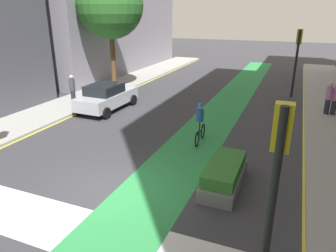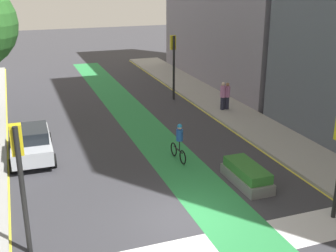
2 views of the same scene
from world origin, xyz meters
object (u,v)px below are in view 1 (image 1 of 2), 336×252
at_px(pedestrian_sidewalk_right_a, 335,99).
at_px(pedestrian_sidewalk_right_b, 329,98).
at_px(traffic_signal_far_right, 298,50).
at_px(cyclist_in_lane, 200,122).
at_px(traffic_signal_near_right, 278,161).
at_px(street_tree_near, 110,5).
at_px(median_planter, 224,175).
at_px(pedestrian_sidewalk_left_a, 72,89).
at_px(car_silver_left_far, 106,97).

distance_m(pedestrian_sidewalk_right_a, pedestrian_sidewalk_right_b, 0.34).
bearing_deg(traffic_signal_far_right, cyclist_in_lane, -109.04).
height_order(traffic_signal_near_right, street_tree_near, street_tree_near).
bearing_deg(median_planter, pedestrian_sidewalk_right_b, 69.14).
height_order(pedestrian_sidewalk_right_a, median_planter, pedestrian_sidewalk_right_a).
relative_size(cyclist_in_lane, pedestrian_sidewalk_right_a, 1.08).
xyz_separation_m(traffic_signal_far_right, pedestrian_sidewalk_left_a, (-12.40, -7.47, -2.05)).
xyz_separation_m(car_silver_left_far, pedestrian_sidewalk_right_a, (12.25, 3.60, 0.22)).
bearing_deg(street_tree_near, car_silver_left_far, -63.97).
xyz_separation_m(cyclist_in_lane, pedestrian_sidewalk_right_a, (5.74, 6.29, 0.06)).
distance_m(traffic_signal_near_right, car_silver_left_far, 13.68).
xyz_separation_m(traffic_signal_far_right, pedestrian_sidewalk_right_a, (2.25, -3.85, -2.07)).
bearing_deg(traffic_signal_far_right, pedestrian_sidewalk_right_a, -59.74).
distance_m(pedestrian_sidewalk_right_a, street_tree_near, 15.20).
bearing_deg(pedestrian_sidewalk_right_a, cyclist_in_lane, -132.42).
distance_m(pedestrian_sidewalk_left_a, pedestrian_sidewalk_right_b, 14.75).
distance_m(car_silver_left_far, pedestrian_sidewalk_right_a, 12.77).
bearing_deg(cyclist_in_lane, pedestrian_sidewalk_right_a, 47.58).
bearing_deg(cyclist_in_lane, street_tree_near, 140.81).
bearing_deg(pedestrian_sidewalk_right_a, traffic_signal_far_right, 120.26).
bearing_deg(cyclist_in_lane, car_silver_left_far, 157.59).
bearing_deg(cyclist_in_lane, traffic_signal_near_right, -62.04).
bearing_deg(car_silver_left_far, traffic_signal_far_right, 36.69).
bearing_deg(pedestrian_sidewalk_left_a, pedestrian_sidewalk_right_b, 14.04).
height_order(cyclist_in_lane, pedestrian_sidewalk_right_a, pedestrian_sidewalk_right_a).
height_order(cyclist_in_lane, pedestrian_sidewalk_left_a, pedestrian_sidewalk_left_a).
bearing_deg(traffic_signal_near_right, street_tree_near, 131.75).
xyz_separation_m(car_silver_left_far, cyclist_in_lane, (6.51, -2.68, 0.17)).
distance_m(car_silver_left_far, pedestrian_sidewalk_right_b, 12.44).
height_order(traffic_signal_near_right, pedestrian_sidewalk_left_a, traffic_signal_near_right).
height_order(traffic_signal_near_right, cyclist_in_lane, traffic_signal_near_right).
relative_size(pedestrian_sidewalk_right_b, street_tree_near, 0.22).
relative_size(pedestrian_sidewalk_right_a, median_planter, 0.63).
relative_size(pedestrian_sidewalk_left_a, pedestrian_sidewalk_right_b, 0.98).
xyz_separation_m(cyclist_in_lane, pedestrian_sidewalk_right_b, (5.41, 6.25, 0.10)).
distance_m(cyclist_in_lane, pedestrian_sidewalk_right_a, 8.52).
bearing_deg(median_planter, street_tree_near, 135.57).
bearing_deg(street_tree_near, cyclist_in_lane, -39.19).
bearing_deg(pedestrian_sidewalk_left_a, street_tree_near, 86.54).
height_order(car_silver_left_far, street_tree_near, street_tree_near).
height_order(pedestrian_sidewalk_right_a, pedestrian_sidewalk_left_a, pedestrian_sidewalk_left_a).
relative_size(pedestrian_sidewalk_right_a, pedestrian_sidewalk_right_b, 0.96).
height_order(traffic_signal_far_right, cyclist_in_lane, traffic_signal_far_right).
distance_m(traffic_signal_far_right, street_tree_near, 12.83).
height_order(street_tree_near, median_planter, street_tree_near).
relative_size(cyclist_in_lane, median_planter, 0.68).
bearing_deg(traffic_signal_near_right, pedestrian_sidewalk_right_a, 79.83).
relative_size(car_silver_left_far, cyclist_in_lane, 2.28).
distance_m(traffic_signal_near_right, pedestrian_sidewalk_right_b, 13.01).
height_order(traffic_signal_near_right, pedestrian_sidewalk_right_a, traffic_signal_near_right).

